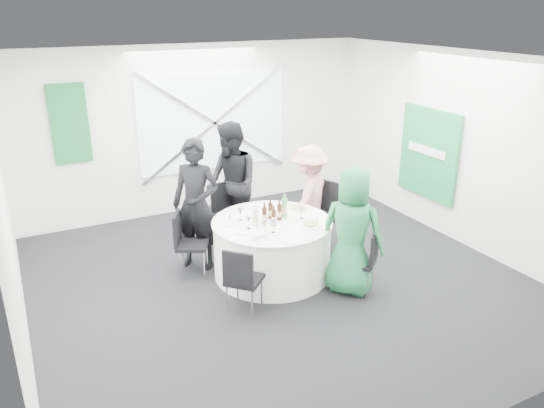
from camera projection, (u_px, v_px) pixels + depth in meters
name	position (u px, v px, depth m)	size (l,w,h in m)	color
floor	(279.00, 280.00, 6.92)	(6.00, 6.00, 0.00)	black
ceiling	(280.00, 59.00, 5.93)	(6.00, 6.00, 0.00)	white
wall_back	(196.00, 129.00, 8.92)	(6.00, 6.00, 0.00)	white
wall_front	(468.00, 290.00, 3.93)	(6.00, 6.00, 0.00)	white
wall_left	(7.00, 222.00, 5.15)	(6.00, 6.00, 0.00)	white
wall_right	(462.00, 149.00, 7.70)	(6.00, 6.00, 0.00)	white
window_panel	(214.00, 122.00, 8.98)	(2.60, 0.03, 1.60)	silver
window_brace_a	(215.00, 123.00, 8.95)	(0.05, 0.05, 3.16)	silver
window_brace_b	(215.00, 123.00, 8.95)	(0.05, 0.05, 3.16)	silver
green_banner	(70.00, 124.00, 7.92)	(0.55, 0.04, 1.20)	#136128
green_sign	(428.00, 154.00, 8.25)	(0.05, 1.20, 1.40)	#198E45
banquet_table	(272.00, 248.00, 6.95)	(1.56, 1.56, 0.76)	white
chair_back	(227.00, 208.00, 7.88)	(0.45, 0.46, 0.91)	black
chair_back_left	(186.00, 239.00, 6.91)	(0.54, 0.53, 0.87)	black
chair_back_right	(326.00, 210.00, 7.74)	(0.58, 0.57, 0.96)	black
chair_front_right	(365.00, 257.00, 6.48)	(0.53, 0.53, 0.82)	black
chair_front_left	(242.00, 277.00, 6.00)	(0.54, 0.54, 0.84)	black
person_man_back_left	(196.00, 205.00, 7.02)	(0.65, 0.43, 1.78)	black
person_man_back	(232.00, 184.00, 7.75)	(0.89, 0.49, 1.82)	black
person_woman_pink	(309.00, 196.00, 7.71)	(0.98, 0.45, 1.51)	#D68E8A
person_woman_green	(352.00, 232.00, 6.40)	(0.79, 0.51, 1.61)	#227E45
plate_back	(258.00, 208.00, 7.24)	(0.25, 0.25, 0.01)	white
plate_back_left	(230.00, 223.00, 6.76)	(0.26, 0.26, 0.01)	white
plate_back_right	(299.00, 208.00, 7.22)	(0.29, 0.29, 0.04)	white
plate_front_right	(310.00, 224.00, 6.68)	(0.28, 0.28, 0.04)	white
plate_front_left	(257.00, 237.00, 6.34)	(0.25, 0.25, 0.01)	white
napkin	(258.00, 235.00, 6.31)	(0.18, 0.12, 0.05)	white
beer_bottle_a	(264.00, 215.00, 6.73)	(0.06, 0.06, 0.27)	#3B1D0A
beer_bottle_b	(270.00, 211.00, 6.87)	(0.06, 0.06, 0.27)	#3B1D0A
beer_bottle_c	(279.00, 212.00, 6.83)	(0.06, 0.06, 0.27)	#3B1D0A
beer_bottle_d	(274.00, 218.00, 6.66)	(0.06, 0.06, 0.27)	#3B1D0A
green_water_bottle	(285.00, 208.00, 6.91)	(0.08, 0.08, 0.32)	#44B258
clear_water_bottle	(255.00, 217.00, 6.64)	(0.08, 0.08, 0.29)	silver
wine_glass_a	(264.00, 223.00, 6.46)	(0.07, 0.07, 0.17)	white
wine_glass_b	(248.00, 219.00, 6.56)	(0.07, 0.07, 0.17)	white
wine_glass_c	(273.00, 223.00, 6.45)	(0.07, 0.07, 0.17)	white
wine_glass_d	(302.00, 210.00, 6.86)	(0.07, 0.07, 0.17)	white
wine_glass_e	(240.00, 211.00, 6.81)	(0.07, 0.07, 0.17)	white
fork_a	(269.00, 205.00, 7.35)	(0.01, 0.15, 0.01)	silver
knife_a	(245.00, 209.00, 7.23)	(0.01, 0.15, 0.01)	silver
fork_b	(229.00, 217.00, 6.95)	(0.01, 0.15, 0.01)	silver
knife_b	(228.00, 225.00, 6.69)	(0.01, 0.15, 0.01)	silver
fork_c	(240.00, 235.00, 6.42)	(0.01, 0.15, 0.01)	silver
knife_c	(266.00, 240.00, 6.28)	(0.01, 0.15, 0.01)	silver
fork_d	(314.00, 229.00, 6.59)	(0.01, 0.15, 0.01)	silver
knife_d	(316.00, 220.00, 6.84)	(0.01, 0.15, 0.01)	silver
fork_e	(302.00, 210.00, 7.20)	(0.01, 0.15, 0.01)	silver
knife_e	(280.00, 206.00, 7.34)	(0.01, 0.15, 0.01)	silver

